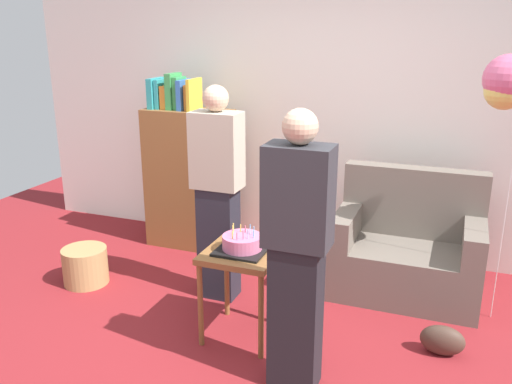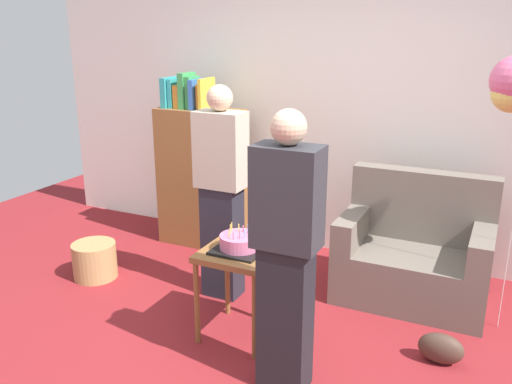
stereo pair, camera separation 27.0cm
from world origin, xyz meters
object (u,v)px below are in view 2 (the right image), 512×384
object	(u,v)px
couch	(414,256)
person_holding_cake	(286,255)
side_table	(240,264)
person_blowing_candles	(222,193)
handbag	(441,348)
wicker_basket	(95,260)
bookshelf	(201,174)
birthday_cake	(240,243)

from	to	relation	value
couch	person_holding_cake	world-z (taller)	person_holding_cake
side_table	person_blowing_candles	bearing A→B (deg)	129.75
person_blowing_candles	handbag	bearing A→B (deg)	-28.60
wicker_basket	handbag	xyz separation A→B (m)	(2.78, -0.02, -0.05)
side_table	wicker_basket	bearing A→B (deg)	170.17
person_blowing_candles	wicker_basket	bearing A→B (deg)	169.53
bookshelf	person_blowing_candles	distance (m)	1.09
bookshelf	handbag	bearing A→B (deg)	-24.27
bookshelf	wicker_basket	bearing A→B (deg)	-112.00
couch	person_blowing_candles	world-z (taller)	person_blowing_candles
person_blowing_candles	wicker_basket	xyz separation A→B (m)	(-1.11, -0.21, -0.68)
person_blowing_candles	birthday_cake	bearing A→B (deg)	-71.28
birthday_cake	person_blowing_candles	bearing A→B (deg)	129.75
birthday_cake	handbag	world-z (taller)	birthday_cake
couch	handbag	xyz separation A→B (m)	(0.32, -0.81, -0.24)
couch	person_holding_cake	size ratio (longest dim) A/B	0.67
side_table	couch	bearing A→B (deg)	47.88
couch	handbag	bearing A→B (deg)	-68.26
person_holding_cake	wicker_basket	distance (m)	2.19
side_table	wicker_basket	world-z (taller)	side_table
person_holding_cake	wicker_basket	world-z (taller)	person_holding_cake
bookshelf	birthday_cake	size ratio (longest dim) A/B	5.06
couch	wicker_basket	size ratio (longest dim) A/B	3.06
wicker_basket	side_table	bearing A→B (deg)	-9.83
side_table	person_holding_cake	bearing A→B (deg)	-37.97
birthday_cake	person_blowing_candles	distance (m)	0.63
couch	bookshelf	size ratio (longest dim) A/B	0.68
couch	handbag	distance (m)	0.91
side_table	handbag	distance (m)	1.37
side_table	wicker_basket	size ratio (longest dim) A/B	1.72
side_table	person_holding_cake	size ratio (longest dim) A/B	0.38
person_blowing_candles	side_table	bearing A→B (deg)	-71.28
couch	handbag	world-z (taller)	couch
couch	person_blowing_candles	distance (m)	1.55
couch	bookshelf	distance (m)	2.07
bookshelf	person_holding_cake	size ratio (longest dim) A/B	0.99
bookshelf	person_holding_cake	bearing A→B (deg)	-47.25
bookshelf	person_holding_cake	world-z (taller)	person_holding_cake
wicker_basket	handbag	size ratio (longest dim) A/B	1.29
birthday_cake	handbag	bearing A→B (deg)	10.79
couch	birthday_cake	world-z (taller)	couch
person_holding_cake	handbag	xyz separation A→B (m)	(0.80, 0.62, -0.73)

